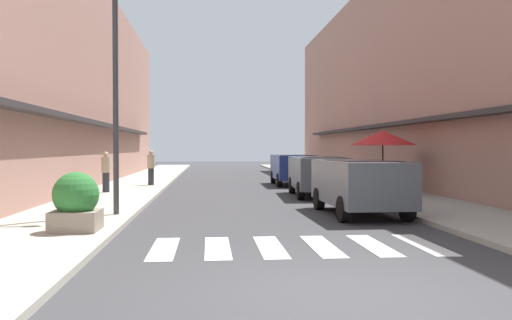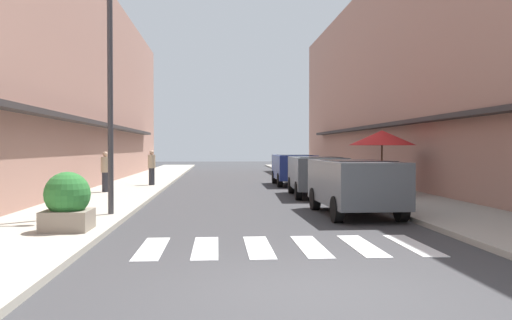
% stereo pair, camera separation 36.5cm
% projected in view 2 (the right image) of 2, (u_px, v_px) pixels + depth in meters
% --- Properties ---
extents(ground_plane, '(93.16, 93.16, 0.00)m').
position_uv_depth(ground_plane, '(245.00, 189.00, 23.43)').
color(ground_plane, '#38383A').
extents(sidewalk_left, '(3.01, 59.28, 0.12)m').
position_uv_depth(sidewalk_left, '(131.00, 188.00, 23.08)').
color(sidewalk_left, '#ADA899').
rests_on(sidewalk_left, ground_plane).
extents(sidewalk_right, '(3.01, 59.28, 0.12)m').
position_uv_depth(sidewalk_right, '(356.00, 187.00, 23.79)').
color(sidewalk_right, '#9E998E').
rests_on(sidewalk_right, ground_plane).
extents(building_row_left, '(5.50, 40.11, 9.57)m').
position_uv_depth(building_row_left, '(43.00, 81.00, 23.80)').
color(building_row_left, '#A87A6B').
rests_on(building_row_left, ground_plane).
extents(building_row_right, '(5.50, 40.11, 10.25)m').
position_uv_depth(building_row_right, '(434.00, 77.00, 25.07)').
color(building_row_right, '#A87A6B').
rests_on(building_row_right, ground_plane).
extents(crosswalk, '(5.20, 2.20, 0.01)m').
position_uv_depth(crosswalk, '(285.00, 247.00, 9.65)').
color(crosswalk, silver).
rests_on(crosswalk, ground_plane).
extents(parked_car_near, '(1.87, 4.04, 1.47)m').
position_uv_depth(parked_car_near, '(355.00, 181.00, 14.11)').
color(parked_car_near, '#4C5156').
rests_on(parked_car_near, ground_plane).
extents(parked_car_mid, '(1.96, 4.10, 1.47)m').
position_uv_depth(parked_car_mid, '(316.00, 172.00, 19.63)').
color(parked_car_mid, '#4C5156').
rests_on(parked_car_mid, ground_plane).
extents(parked_car_far, '(1.85, 3.93, 1.47)m').
position_uv_depth(parked_car_far, '(294.00, 166.00, 25.50)').
color(parked_car_far, navy).
rests_on(parked_car_far, ground_plane).
extents(street_lamp, '(1.19, 0.28, 6.00)m').
position_uv_depth(street_lamp, '(117.00, 71.00, 13.45)').
color(street_lamp, '#38383D').
rests_on(street_lamp, sidewalk_left).
extents(cafe_umbrella, '(2.46, 2.46, 2.32)m').
position_uv_depth(cafe_umbrella, '(382.00, 138.00, 19.67)').
color(cafe_umbrella, '#262626').
rests_on(cafe_umbrella, sidewalk_right).
extents(planter_corner, '(0.93, 0.93, 1.19)m').
position_uv_depth(planter_corner, '(67.00, 202.00, 10.83)').
color(planter_corner, gray).
rests_on(planter_corner, sidewalk_left).
extents(pedestrian_walking_near, '(0.34, 0.34, 1.53)m').
position_uv_depth(pedestrian_walking_near, '(105.00, 171.00, 20.25)').
color(pedestrian_walking_near, '#282B33').
rests_on(pedestrian_walking_near, sidewalk_left).
extents(pedestrian_walking_far, '(0.34, 0.34, 1.57)m').
position_uv_depth(pedestrian_walking_far, '(152.00, 167.00, 24.02)').
color(pedestrian_walking_far, '#282B33').
rests_on(pedestrian_walking_far, sidewalk_left).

